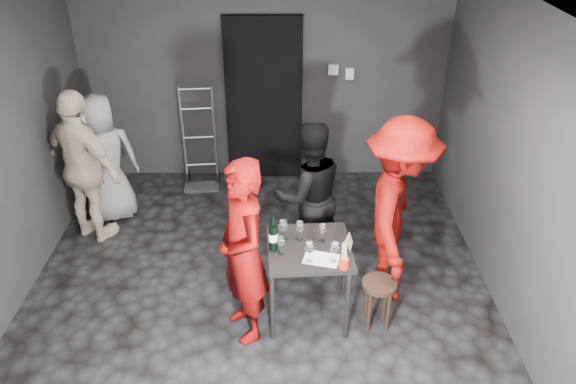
{
  "coord_description": "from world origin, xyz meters",
  "views": [
    {
      "loc": [
        0.26,
        -4.18,
        3.61
      ],
      "look_at": [
        0.28,
        0.25,
        1.01
      ],
      "focal_mm": 35.0,
      "sensor_mm": 36.0,
      "label": 1
    }
  ],
  "objects_px": {
    "wine_bottle": "(273,237)",
    "bystander_cream": "(82,158)",
    "server_red": "(242,243)",
    "breadstick_cup": "(344,256)",
    "woman_black": "(309,193)",
    "stool": "(379,292)",
    "bystander_grey": "(105,159)",
    "man_maroon": "(400,195)",
    "hand_truck": "(201,169)",
    "tasting_table": "(309,256)"
  },
  "relations": [
    {
      "from": "man_maroon",
      "to": "bystander_grey",
      "type": "xyz_separation_m",
      "value": [
        -3.04,
        1.34,
        -0.32
      ]
    },
    {
      "from": "server_red",
      "to": "breadstick_cup",
      "type": "height_order",
      "value": "server_red"
    },
    {
      "from": "server_red",
      "to": "man_maroon",
      "type": "height_order",
      "value": "man_maroon"
    },
    {
      "from": "stool",
      "to": "wine_bottle",
      "type": "bearing_deg",
      "value": 172.95
    },
    {
      "from": "breadstick_cup",
      "to": "tasting_table",
      "type": "bearing_deg",
      "value": 132.12
    },
    {
      "from": "server_red",
      "to": "wine_bottle",
      "type": "relative_size",
      "value": 5.68
    },
    {
      "from": "hand_truck",
      "to": "tasting_table",
      "type": "distance_m",
      "value": 2.76
    },
    {
      "from": "tasting_table",
      "to": "server_red",
      "type": "distance_m",
      "value": 0.67
    },
    {
      "from": "stool",
      "to": "bystander_grey",
      "type": "xyz_separation_m",
      "value": [
        -2.84,
        1.82,
        0.4
      ]
    },
    {
      "from": "stool",
      "to": "woman_black",
      "type": "height_order",
      "value": "woman_black"
    },
    {
      "from": "woman_black",
      "to": "breadstick_cup",
      "type": "xyz_separation_m",
      "value": [
        0.25,
        -1.13,
        0.07
      ]
    },
    {
      "from": "wine_bottle",
      "to": "breadstick_cup",
      "type": "relative_size",
      "value": 1.27
    },
    {
      "from": "bystander_grey",
      "to": "wine_bottle",
      "type": "xyz_separation_m",
      "value": [
        1.92,
        -1.7,
        0.12
      ]
    },
    {
      "from": "tasting_table",
      "to": "bystander_cream",
      "type": "height_order",
      "value": "bystander_cream"
    },
    {
      "from": "stool",
      "to": "bystander_cream",
      "type": "bearing_deg",
      "value": 154.2
    },
    {
      "from": "bystander_cream",
      "to": "bystander_grey",
      "type": "distance_m",
      "value": 0.46
    },
    {
      "from": "tasting_table",
      "to": "bystander_cream",
      "type": "xyz_separation_m",
      "value": [
        -2.32,
        1.27,
        0.32
      ]
    },
    {
      "from": "woman_black",
      "to": "bystander_grey",
      "type": "distance_m",
      "value": 2.4
    },
    {
      "from": "server_red",
      "to": "bystander_cream",
      "type": "xyz_separation_m",
      "value": [
        -1.76,
        1.48,
        0.03
      ]
    },
    {
      "from": "bystander_grey",
      "to": "wine_bottle",
      "type": "bearing_deg",
      "value": 116.38
    },
    {
      "from": "man_maroon",
      "to": "wine_bottle",
      "type": "xyz_separation_m",
      "value": [
        -1.12,
        -0.36,
        -0.2
      ]
    },
    {
      "from": "stool",
      "to": "tasting_table",
      "type": "bearing_deg",
      "value": 166.29
    },
    {
      "from": "stool",
      "to": "man_maroon",
      "type": "height_order",
      "value": "man_maroon"
    },
    {
      "from": "server_red",
      "to": "bystander_grey",
      "type": "bearing_deg",
      "value": -163.66
    },
    {
      "from": "man_maroon",
      "to": "breadstick_cup",
      "type": "xyz_separation_m",
      "value": [
        -0.54,
        -0.63,
        -0.21
      ]
    },
    {
      "from": "stool",
      "to": "server_red",
      "type": "relative_size",
      "value": 0.25
    },
    {
      "from": "hand_truck",
      "to": "server_red",
      "type": "relative_size",
      "value": 0.69
    },
    {
      "from": "wine_bottle",
      "to": "bystander_cream",
      "type": "bearing_deg",
      "value": 147.04
    },
    {
      "from": "hand_truck",
      "to": "bystander_grey",
      "type": "height_order",
      "value": "bystander_grey"
    },
    {
      "from": "bystander_grey",
      "to": "breadstick_cup",
      "type": "relative_size",
      "value": 5.79
    },
    {
      "from": "server_red",
      "to": "breadstick_cup",
      "type": "distance_m",
      "value": 0.84
    },
    {
      "from": "woman_black",
      "to": "breadstick_cup",
      "type": "bearing_deg",
      "value": 84.91
    },
    {
      "from": "tasting_table",
      "to": "wine_bottle",
      "type": "distance_m",
      "value": 0.39
    },
    {
      "from": "server_red",
      "to": "breadstick_cup",
      "type": "xyz_separation_m",
      "value": [
        0.83,
        -0.09,
        -0.08
      ]
    },
    {
      "from": "server_red",
      "to": "bystander_grey",
      "type": "height_order",
      "value": "server_red"
    },
    {
      "from": "tasting_table",
      "to": "wine_bottle",
      "type": "bearing_deg",
      "value": -173.52
    },
    {
      "from": "stool",
      "to": "server_red",
      "type": "distance_m",
      "value": 1.31
    },
    {
      "from": "bystander_cream",
      "to": "wine_bottle",
      "type": "relative_size",
      "value": 5.83
    },
    {
      "from": "breadstick_cup",
      "to": "server_red",
      "type": "bearing_deg",
      "value": 174.15
    },
    {
      "from": "server_red",
      "to": "woman_black",
      "type": "distance_m",
      "value": 1.21
    },
    {
      "from": "stool",
      "to": "hand_truck",
      "type": "bearing_deg",
      "value": 126.51
    },
    {
      "from": "bystander_cream",
      "to": "man_maroon",
      "type": "bearing_deg",
      "value": -166.3
    },
    {
      "from": "woman_black",
      "to": "bystander_grey",
      "type": "bearing_deg",
      "value": -37.72
    },
    {
      "from": "hand_truck",
      "to": "breadstick_cup",
      "type": "distance_m",
      "value": 3.19
    },
    {
      "from": "server_red",
      "to": "wine_bottle",
      "type": "xyz_separation_m",
      "value": [
        0.25,
        0.18,
        -0.07
      ]
    },
    {
      "from": "woman_black",
      "to": "hand_truck",
      "type": "bearing_deg",
      "value": -67.7
    },
    {
      "from": "server_red",
      "to": "tasting_table",
      "type": "bearing_deg",
      "value": 85.65
    },
    {
      "from": "man_maroon",
      "to": "bystander_cream",
      "type": "xyz_separation_m",
      "value": [
        -3.13,
        0.94,
        -0.1
      ]
    },
    {
      "from": "stool",
      "to": "man_maroon",
      "type": "distance_m",
      "value": 0.88
    },
    {
      "from": "wine_bottle",
      "to": "stool",
      "type": "bearing_deg",
      "value": -7.05
    }
  ]
}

